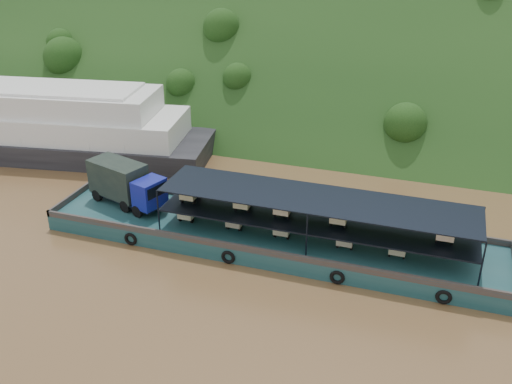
% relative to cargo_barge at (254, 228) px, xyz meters
% --- Properties ---
extents(ground, '(160.00, 160.00, 0.00)m').
position_rel_cargo_barge_xyz_m(ground, '(1.48, -0.87, -1.17)').
color(ground, brown).
rests_on(ground, ground).
extents(hillside, '(140.00, 39.60, 39.60)m').
position_rel_cargo_barge_xyz_m(hillside, '(1.48, 35.13, -1.17)').
color(hillside, '#173513').
rests_on(hillside, ground).
extents(cargo_barge, '(35.00, 7.18, 4.74)m').
position_rel_cargo_barge_xyz_m(cargo_barge, '(0.00, 0.00, 0.00)').
color(cargo_barge, '#123E42').
rests_on(cargo_barge, ground).
extents(passenger_ferry, '(36.79, 14.69, 7.25)m').
position_rel_cargo_barge_xyz_m(passenger_ferry, '(-27.23, 10.41, 1.97)').
color(passenger_ferry, black).
rests_on(passenger_ferry, ground).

